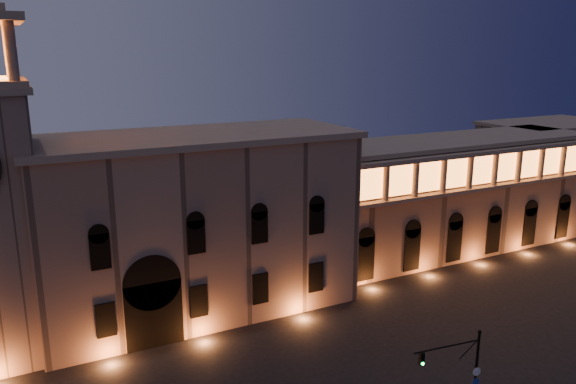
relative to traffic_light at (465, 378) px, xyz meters
name	(u,v)px	position (x,y,z in m)	size (l,w,h in m)	color
government_building	(196,224)	(-9.98, 26.24, 4.97)	(30.80, 12.80, 17.60)	#826655
colonnade_wing	(448,194)	(24.09, 28.23, 3.54)	(40.60, 11.50, 14.50)	#7D6150
secondary_building	(547,169)	(50.09, 34.31, 3.20)	(20.00, 12.00, 14.00)	#7D6150
traffic_light	(465,378)	(0.00, 0.00, 0.00)	(5.25, 0.95, 7.23)	black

